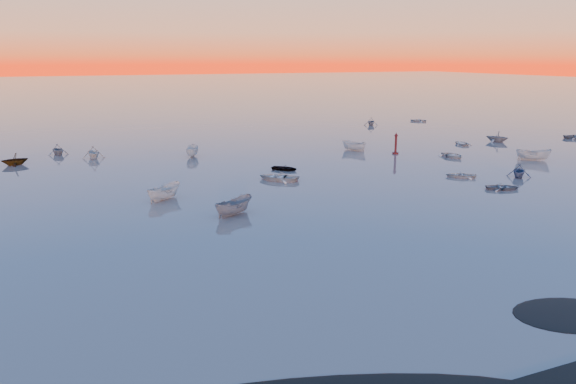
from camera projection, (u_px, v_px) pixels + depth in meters
ground at (157, 122)px, 117.43m from camera, size 600.00×600.00×0.00m
mud_lobes at (550, 339)px, 27.39m from camera, size 140.00×6.00×0.07m
moored_fleet at (224, 159)px, 75.53m from camera, size 124.00×58.00×1.20m
boat_near_center at (164, 200)px, 54.05m from camera, size 3.80×4.43×1.44m
channel_marker at (396, 145)px, 78.95m from camera, size 0.88×0.88×3.12m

